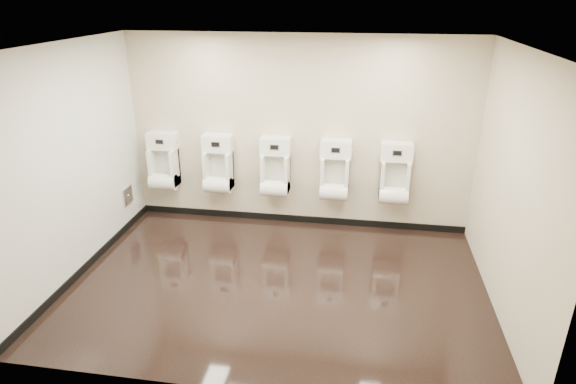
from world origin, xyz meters
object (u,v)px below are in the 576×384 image
urinal_0 (164,165)px  urinal_3 (335,174)px  urinal_4 (395,178)px  urinal_1 (218,168)px  access_panel (128,196)px  urinal_2 (275,171)px

urinal_0 → urinal_3: (2.60, 0.00, 0.00)m
urinal_4 → urinal_3: bearing=180.0°
urinal_0 → urinal_1: (0.86, 0.00, 0.00)m
access_panel → urinal_1: (1.30, 0.40, 0.37)m
urinal_2 → urinal_3: 0.87m
urinal_1 → urinal_3: same height
urinal_0 → urinal_1: same height
urinal_3 → urinal_4: 0.85m
access_panel → urinal_4: 3.92m
urinal_1 → urinal_2: (0.87, 0.00, 0.00)m
urinal_2 → urinal_3: same height
urinal_2 → urinal_3: size_ratio=1.00×
access_panel → urinal_4: size_ratio=0.29×
access_panel → urinal_1: 1.41m
access_panel → urinal_0: 0.70m
urinal_0 → urinal_2: 1.73m
access_panel → urinal_4: bearing=5.9°
urinal_4 → urinal_0: bearing=180.0°
urinal_3 → urinal_4: same height
urinal_3 → urinal_0: bearing=180.0°
urinal_2 → access_panel: bearing=-169.6°
urinal_0 → urinal_3: same height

